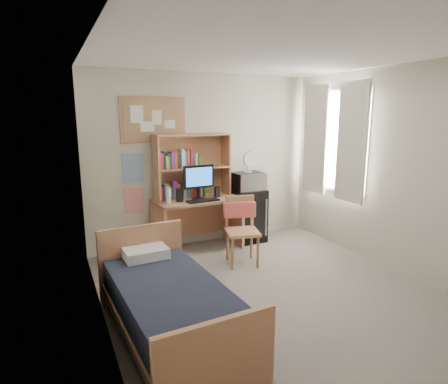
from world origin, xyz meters
name	(u,v)px	position (x,y,z in m)	size (l,w,h in m)	color
floor	(276,297)	(0.00, 0.00, -0.01)	(3.60, 4.20, 0.02)	gray
ceiling	(284,51)	(0.00, 0.00, 2.60)	(3.60, 4.20, 0.02)	white
wall_back	(204,160)	(0.00, 2.10, 1.30)	(3.60, 0.04, 2.60)	beige
wall_left	(101,198)	(-1.80, 0.00, 1.30)	(0.04, 4.20, 2.60)	beige
wall_right	(402,171)	(1.80, 0.00, 1.30)	(0.04, 4.20, 2.60)	beige
window_unit	(334,141)	(1.75, 1.20, 1.60)	(0.10, 1.40, 1.70)	white
curtain_left	(352,143)	(1.72, 0.80, 1.60)	(0.04, 0.55, 1.70)	silver
curtain_right	(315,139)	(1.72, 1.60, 1.60)	(0.04, 0.55, 1.70)	silver
bulletin_board	(153,120)	(-0.78, 2.08, 1.92)	(0.94, 0.03, 0.64)	tan
poster_wave	(133,168)	(-1.10, 2.09, 1.25)	(0.30, 0.01, 0.42)	#275A9F
poster_japan	(134,200)	(-1.10, 2.09, 0.78)	(0.28, 0.01, 0.36)	red
desk	(198,224)	(-0.25, 1.77, 0.39)	(1.25, 0.63, 0.78)	#B47A57
desk_chair	(242,231)	(0.09, 0.99, 0.46)	(0.46, 0.46, 0.92)	#B57B55
mini_fridge	(247,215)	(0.62, 1.83, 0.42)	(0.49, 0.49, 0.84)	black
bed	(171,310)	(-1.28, -0.22, 0.25)	(0.90, 1.79, 0.49)	black
hutch	(193,166)	(-0.26, 1.92, 1.25)	(1.14, 0.29, 0.94)	#B47A57
monitor	(199,183)	(-0.25, 1.71, 1.03)	(0.46, 0.04, 0.49)	black
keyboard	(203,201)	(-0.24, 1.57, 0.79)	(0.47, 0.15, 0.02)	black
speaker_left	(180,195)	(-0.55, 1.69, 0.88)	(0.08, 0.08, 0.19)	black
speaker_right	(217,192)	(0.05, 1.72, 0.87)	(0.07, 0.07, 0.16)	black
water_bottle	(168,196)	(-0.72, 1.64, 0.89)	(0.06, 0.06, 0.22)	white
hoodie	(239,209)	(0.14, 1.18, 0.71)	(0.44, 0.13, 0.21)	#F2625C
microwave	(248,181)	(0.62, 1.81, 0.97)	(0.46, 0.35, 0.27)	silver
desk_fan	(248,163)	(0.62, 1.81, 1.26)	(0.24, 0.24, 0.30)	white
pillow	(146,253)	(-1.32, 0.53, 0.55)	(0.45, 0.32, 0.11)	white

